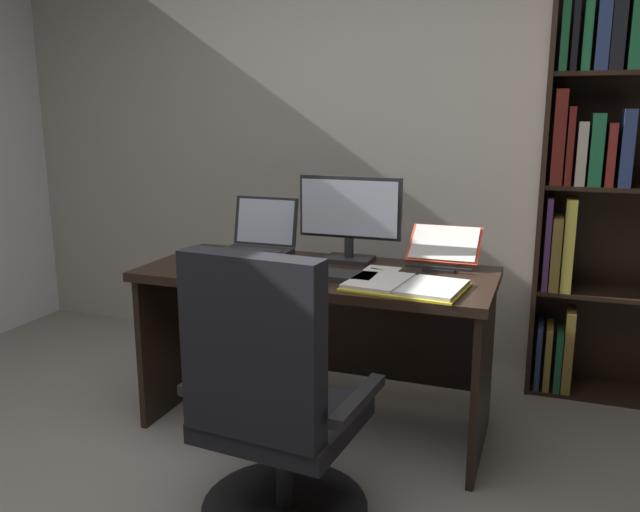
# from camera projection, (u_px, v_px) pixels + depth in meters

# --- Properties ---
(wall_back) EXTENTS (5.30, 0.12, 2.74)m
(wall_back) POSITION_uv_depth(u_px,v_px,m) (371.00, 124.00, 3.72)
(wall_back) COLOR #B2ADA3
(wall_back) RESTS_ON ground
(desk) EXTENTS (1.55, 0.68, 0.75)m
(desk) POSITION_uv_depth(u_px,v_px,m) (322.00, 310.00, 2.96)
(desk) COLOR black
(desk) RESTS_ON ground
(bookshelf) EXTENTS (0.81, 0.32, 2.15)m
(bookshelf) POSITION_uv_depth(u_px,v_px,m) (607.00, 171.00, 3.12)
(bookshelf) COLOR black
(bookshelf) RESTS_ON ground
(office_chair) EXTENTS (0.64, 0.60, 1.01)m
(office_chair) POSITION_uv_depth(u_px,v_px,m) (271.00, 417.00, 2.16)
(office_chair) COLOR #232326
(office_chair) RESTS_ON ground
(monitor) EXTENTS (0.49, 0.16, 0.40)m
(monitor) POSITION_uv_depth(u_px,v_px,m) (350.00, 219.00, 2.97)
(monitor) COLOR #232326
(monitor) RESTS_ON desk
(laptop) EXTENTS (0.34, 0.32, 0.27)m
(laptop) POSITION_uv_depth(u_px,v_px,m) (257.00, 242.00, 3.17)
(laptop) COLOR #232326
(laptop) RESTS_ON desk
(keyboard) EXTENTS (0.42, 0.15, 0.02)m
(keyboard) POSITION_uv_depth(u_px,v_px,m) (326.00, 275.00, 2.71)
(keyboard) COLOR #232326
(keyboard) RESTS_ON desk
(computer_mouse) EXTENTS (0.06, 0.10, 0.04)m
(computer_mouse) POSITION_uv_depth(u_px,v_px,m) (262.00, 267.00, 2.81)
(computer_mouse) COLOR #232326
(computer_mouse) RESTS_ON desk
(reading_stand_with_book) EXTENTS (0.32, 0.26, 0.17)m
(reading_stand_with_book) POSITION_uv_depth(u_px,v_px,m) (444.00, 248.00, 2.91)
(reading_stand_with_book) COLOR #232326
(reading_stand_with_book) RESTS_ON desk
(open_binder) EXTENTS (0.49, 0.37, 0.02)m
(open_binder) POSITION_uv_depth(u_px,v_px,m) (406.00, 285.00, 2.55)
(open_binder) COLOR yellow
(open_binder) RESTS_ON desk
(notepad) EXTENTS (0.16, 0.21, 0.01)m
(notepad) POSITION_uv_depth(u_px,v_px,m) (380.00, 272.00, 2.78)
(notepad) COLOR silver
(notepad) RESTS_ON desk
(pen) EXTENTS (0.13, 0.06, 0.01)m
(pen) POSITION_uv_depth(u_px,v_px,m) (384.00, 271.00, 2.77)
(pen) COLOR black
(pen) RESTS_ON notepad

